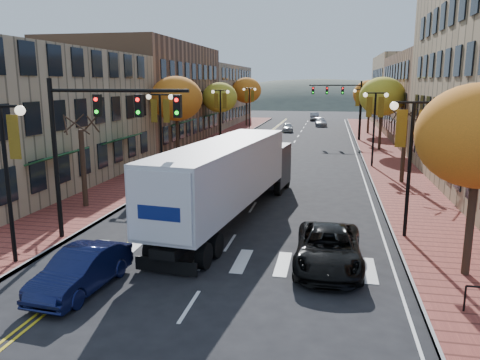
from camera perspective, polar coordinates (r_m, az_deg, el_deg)
The scene contains 31 objects.
ground at distance 16.85m, azimuth -4.15°, elevation -12.10°, with size 200.00×200.00×0.00m, color black.
sidewalk_left at distance 49.60m, azimuth -4.45°, elevation 3.96°, with size 4.00×85.00×0.15m, color brown.
sidewalk_right at distance 48.09m, azimuth 16.74°, elevation 3.25°, with size 4.00×85.00×0.15m, color brown.
building_left_near at distance 35.02m, azimuth -26.30°, elevation 6.80°, with size 12.00×22.00×9.00m, color #9E8966.
building_left_mid at distance 55.08m, azimuth -11.74°, elevation 10.20°, with size 12.00×24.00×11.00m, color brown.
building_left_far at distance 78.76m, azimuth -4.64°, elevation 10.27°, with size 12.00×26.00×9.50m, color #9E8966.
building_right_mid at distance 58.68m, azimuth 25.51°, elevation 8.91°, with size 15.00×24.00×10.00m, color brown.
building_right_far at distance 80.17m, azimuth 21.68°, elevation 10.05°, with size 15.00×20.00×11.00m, color #9E8966.
tree_left_a at distance 26.74m, azimuth -18.55°, elevation 1.35°, with size 0.28×0.28×4.20m.
tree_left_b at distance 41.03m, azimuth -7.76°, elevation 9.79°, with size 4.48×4.48×7.21m.
tree_left_c at distance 56.43m, azimuth -2.49°, elevation 10.01°, with size 4.16×4.16×6.69m.
tree_left_d at distance 74.03m, azimuth 0.80°, elevation 10.87°, with size 4.61×4.61×7.42m.
tree_right_a at distance 17.64m, azimuth 27.15°, elevation 4.77°, with size 4.16×4.16×6.69m.
tree_right_b at distance 33.53m, azimuth 19.31°, elevation 3.31°, with size 0.28×0.28×4.20m.
tree_right_c at distance 49.12m, azimuth 16.95°, elevation 9.71°, with size 4.48×4.48×7.21m.
tree_right_d at distance 65.06m, azimuth 15.54°, elevation 10.04°, with size 4.35×4.35×7.00m.
lamp_left_a at distance 19.02m, azimuth -26.78°, elevation 2.90°, with size 1.96×0.36×6.05m.
lamp_left_b at distance 33.06m, azimuth -9.67°, elevation 7.26°, with size 1.96×0.36×6.05m.
lamp_left_c at distance 50.28m, azimuth -2.40°, elevation 8.92°, with size 1.96×0.36×6.05m.
lamp_left_d at distance 67.90m, azimuth 1.15°, elevation 9.68°, with size 1.96×0.36×6.05m.
lamp_right_a at distance 21.28m, azimuth 20.15°, elevation 4.27°, with size 1.96×0.36×6.05m.
lamp_right_b at distance 39.09m, azimuth 16.10°, elevation 7.65°, with size 1.96×0.36×6.05m.
lamp_right_c at distance 57.01m, azimuth 14.57°, elevation 8.90°, with size 1.96×0.36×6.05m.
traffic_mast_near at distance 20.35m, azimuth -17.24°, elevation 5.93°, with size 6.10×0.35×7.00m.
traffic_mast_far at distance 56.90m, azimuth 12.54°, elevation 9.63°, with size 6.10×0.34×7.00m.
semi_truck at distance 23.43m, azimuth -0.88°, elevation 0.85°, with size 4.48×16.39×4.05m.
navy_sedan at distance 16.68m, azimuth -18.77°, elevation -10.36°, with size 1.50×4.29×1.41m, color #0D1337.
black_suv at distance 17.99m, azimuth 10.73°, elevation -8.18°, with size 2.44×5.28×1.47m, color black.
car_far_white at distance 66.67m, azimuth 5.83°, elevation 6.43°, with size 1.51×3.74×1.28m, color silver.
car_far_silver at distance 75.74m, azimuth 9.84°, elevation 6.96°, with size 1.78×4.39×1.27m, color #A0A0A7.
car_far_oncoming at distance 87.44m, azimuth 9.05°, elevation 7.68°, with size 1.55×4.44×1.46m, color #94959B.
Camera 1 is at (4.10, -14.86, 6.82)m, focal length 35.00 mm.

